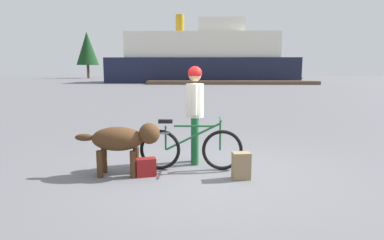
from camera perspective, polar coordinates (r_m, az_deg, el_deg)
name	(u,v)px	position (r m, az deg, el deg)	size (l,w,h in m)	color
ground_plane	(198,173)	(5.71, 1.10, -9.10)	(160.00, 160.00, 0.00)	slate
bicycle	(190,148)	(5.81, -0.30, -4.83)	(1.79, 0.44, 0.91)	black
person_cyclist	(195,105)	(6.11, 0.50, 2.60)	(0.32, 0.53, 1.80)	#19592D
dog	(123,140)	(5.58, -11.71, -3.31)	(1.40, 0.46, 0.88)	#472D19
backpack	(241,166)	(5.44, 8.40, -7.72)	(0.28, 0.20, 0.43)	#8C7251
handbag_pannier	(146,167)	(5.59, -7.86, -7.97)	(0.32, 0.18, 0.30)	maroon
dock_pier	(232,83)	(39.16, 6.83, 6.36)	(19.58, 2.42, 0.40)	brown
ferry_boat	(203,59)	(45.06, 1.84, 10.39)	(24.28, 7.60, 8.77)	#191E38
sailboat_moored	(275,78)	(52.14, 14.00, 7.03)	(8.40, 2.35, 6.98)	navy
pine_tree_far_left	(87,49)	(68.34, -17.45, 11.56)	(4.19, 4.19, 8.77)	#4C331E
pine_tree_center	(203,45)	(63.49, 1.84, 12.60)	(2.81, 2.81, 9.32)	#4C331E
pine_tree_far_right	(237,44)	(62.27, 7.67, 12.78)	(3.89, 3.89, 10.15)	#4C331E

